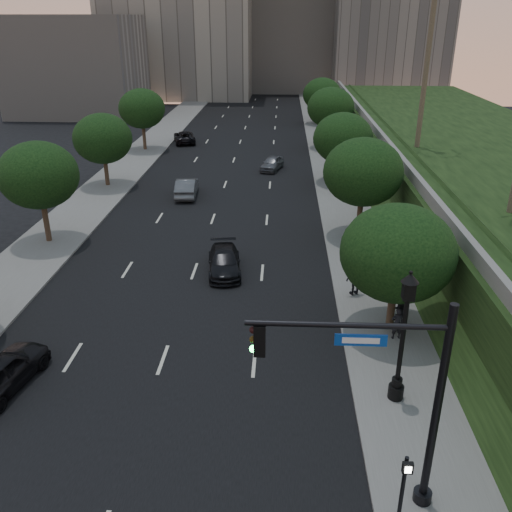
# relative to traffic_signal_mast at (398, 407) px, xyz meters

# --- Properties ---
(ground) EXTENTS (160.00, 160.00, 0.00)m
(ground) POSITION_rel_traffic_signal_mast_xyz_m (-8.43, 2.15, -3.67)
(ground) COLOR black
(ground) RESTS_ON ground
(road_surface) EXTENTS (16.00, 140.00, 0.02)m
(road_surface) POSITION_rel_traffic_signal_mast_xyz_m (-8.43, 32.15, -3.66)
(road_surface) COLOR black
(road_surface) RESTS_ON ground
(sidewalk_right) EXTENTS (4.50, 140.00, 0.15)m
(sidewalk_right) POSITION_rel_traffic_signal_mast_xyz_m (1.82, 32.15, -3.60)
(sidewalk_right) COLOR slate
(sidewalk_right) RESTS_ON ground
(sidewalk_left) EXTENTS (4.50, 140.00, 0.15)m
(sidewalk_left) POSITION_rel_traffic_signal_mast_xyz_m (-18.68, 32.15, -3.60)
(sidewalk_left) COLOR slate
(sidewalk_left) RESTS_ON ground
(embankment) EXTENTS (18.00, 90.00, 4.00)m
(embankment) POSITION_rel_traffic_signal_mast_xyz_m (13.57, 30.15, -1.67)
(embankment) COLOR black
(embankment) RESTS_ON ground
(parapet_wall) EXTENTS (0.35, 90.00, 0.70)m
(parapet_wall) POSITION_rel_traffic_signal_mast_xyz_m (5.07, 30.15, 0.68)
(parapet_wall) COLOR slate
(parapet_wall) RESTS_ON embankment
(office_block_left) EXTENTS (26.00, 20.00, 32.00)m
(office_block_left) POSITION_rel_traffic_signal_mast_xyz_m (-22.43, 94.15, 12.33)
(office_block_left) COLOR gray
(office_block_left) RESTS_ON ground
(office_block_mid) EXTENTS (22.00, 18.00, 26.00)m
(office_block_mid) POSITION_rel_traffic_signal_mast_xyz_m (-2.43, 104.15, 9.33)
(office_block_mid) COLOR #ABA69C
(office_block_mid) RESTS_ON ground
(office_block_filler) EXTENTS (18.00, 16.00, 14.00)m
(office_block_filler) POSITION_rel_traffic_signal_mast_xyz_m (-34.43, 72.15, 3.33)
(office_block_filler) COLOR #ABA69C
(office_block_filler) RESTS_ON ground
(tree_right_a) EXTENTS (5.20, 5.20, 6.24)m
(tree_right_a) POSITION_rel_traffic_signal_mast_xyz_m (1.87, 10.15, 0.35)
(tree_right_a) COLOR #38281C
(tree_right_a) RESTS_ON ground
(tree_right_b) EXTENTS (5.20, 5.20, 6.74)m
(tree_right_b) POSITION_rel_traffic_signal_mast_xyz_m (1.87, 22.15, 0.84)
(tree_right_b) COLOR #38281C
(tree_right_b) RESTS_ON ground
(tree_right_c) EXTENTS (5.20, 5.20, 6.24)m
(tree_right_c) POSITION_rel_traffic_signal_mast_xyz_m (1.87, 35.15, 0.35)
(tree_right_c) COLOR #38281C
(tree_right_c) RESTS_ON ground
(tree_right_d) EXTENTS (5.20, 5.20, 6.74)m
(tree_right_d) POSITION_rel_traffic_signal_mast_xyz_m (1.87, 49.15, 0.84)
(tree_right_d) COLOR #38281C
(tree_right_d) RESTS_ON ground
(tree_right_e) EXTENTS (5.20, 5.20, 6.24)m
(tree_right_e) POSITION_rel_traffic_signal_mast_xyz_m (1.87, 64.15, 0.35)
(tree_right_e) COLOR #38281C
(tree_right_e) RESTS_ON ground
(tree_left_b) EXTENTS (5.00, 5.00, 6.71)m
(tree_left_b) POSITION_rel_traffic_signal_mast_xyz_m (-18.73, 20.15, 0.90)
(tree_left_b) COLOR #38281C
(tree_left_b) RESTS_ON ground
(tree_left_c) EXTENTS (5.00, 5.00, 6.34)m
(tree_left_c) POSITION_rel_traffic_signal_mast_xyz_m (-18.73, 33.15, 0.53)
(tree_left_c) COLOR #38281C
(tree_left_c) RESTS_ON ground
(tree_left_d) EXTENTS (5.00, 5.00, 6.71)m
(tree_left_d) POSITION_rel_traffic_signal_mast_xyz_m (-18.73, 47.15, 0.90)
(tree_left_d) COLOR #38281C
(tree_left_d) RESTS_ON ground
(traffic_signal_mast) EXTENTS (5.68, 0.56, 7.00)m
(traffic_signal_mast) POSITION_rel_traffic_signal_mast_xyz_m (0.00, 0.00, 0.00)
(traffic_signal_mast) COLOR black
(traffic_signal_mast) RESTS_ON ground
(street_lamp) EXTENTS (0.64, 0.64, 5.62)m
(street_lamp) POSITION_rel_traffic_signal_mast_xyz_m (1.19, 4.91, -1.04)
(street_lamp) COLOR black
(street_lamp) RESTS_ON ground
(pedestrian_signal) EXTENTS (0.30, 0.33, 2.50)m
(pedestrian_signal) POSITION_rel_traffic_signal_mast_xyz_m (0.25, -0.75, -2.11)
(pedestrian_signal) COLOR black
(pedestrian_signal) RESTS_ON ground
(sedan_near_left) EXTENTS (2.70, 4.95, 1.60)m
(sedan_near_left) POSITION_rel_traffic_signal_mast_xyz_m (-14.43, 4.89, -2.87)
(sedan_near_left) COLOR black
(sedan_near_left) RESTS_ON ground
(sedan_mid_left) EXTENTS (1.91, 4.69, 1.51)m
(sedan_mid_left) POSITION_rel_traffic_signal_mast_xyz_m (-11.27, 30.65, -2.92)
(sedan_mid_left) COLOR #53565A
(sedan_mid_left) RESTS_ON ground
(sedan_far_left) EXTENTS (3.39, 5.32, 1.37)m
(sedan_far_left) POSITION_rel_traffic_signal_mast_xyz_m (-15.01, 51.37, -2.99)
(sedan_far_left) COLOR black
(sedan_far_left) RESTS_ON ground
(sedan_near_right) EXTENTS (2.39, 4.73, 1.32)m
(sedan_near_right) POSITION_rel_traffic_signal_mast_xyz_m (-6.65, 16.19, -3.01)
(sedan_near_right) COLOR black
(sedan_near_right) RESTS_ON ground
(sedan_far_right) EXTENTS (2.59, 4.21, 1.34)m
(sedan_far_right) POSITION_rel_traffic_signal_mast_xyz_m (-4.37, 39.44, -3.00)
(sedan_far_right) COLOR #595B62
(sedan_far_right) RESTS_ON ground
(pedestrian_a) EXTENTS (0.64, 0.48, 1.57)m
(pedestrian_a) POSITION_rel_traffic_signal_mast_xyz_m (1.99, 9.21, -2.74)
(pedestrian_a) COLOR black
(pedestrian_a) RESTS_ON sidewalk_right
(pedestrian_b) EXTENTS (0.85, 0.67, 1.72)m
(pedestrian_b) POSITION_rel_traffic_signal_mast_xyz_m (2.38, 10.52, -2.66)
(pedestrian_b) COLOR black
(pedestrian_b) RESTS_ON sidewalk_right
(pedestrian_c) EXTENTS (1.18, 0.83, 1.86)m
(pedestrian_c) POSITION_rel_traffic_signal_mast_xyz_m (0.61, 13.46, -2.59)
(pedestrian_c) COLOR black
(pedestrian_c) RESTS_ON sidewalk_right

